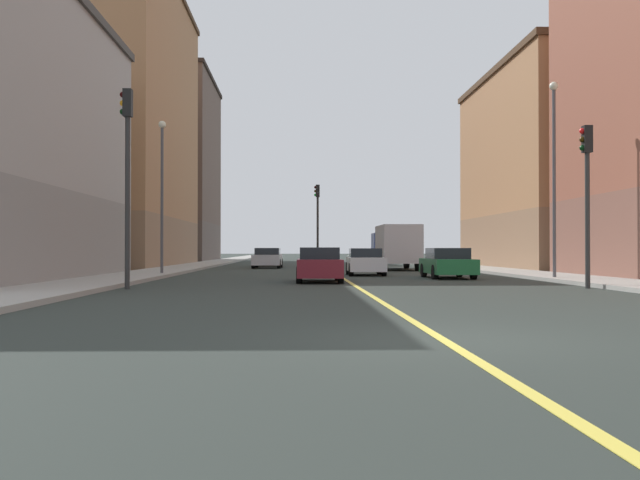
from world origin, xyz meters
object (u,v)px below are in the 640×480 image
at_px(building_left_mid, 565,169).
at_px(car_silver, 268,258).
at_px(street_lamp_left_near, 554,160).
at_px(car_red, 269,257).
at_px(car_maroon, 319,265).
at_px(traffic_light_right_near, 127,161).
at_px(street_lamp_right_near, 162,181).
at_px(car_green, 448,263).
at_px(building_right_midblock, 111,125).
at_px(building_right_distant, 166,170).
at_px(car_white, 366,262).
at_px(traffic_light_median_far, 317,214).
at_px(box_truck, 396,246).
at_px(car_black, 375,258).
at_px(traffic_light_left_near, 587,182).

bearing_deg(building_left_mid, car_silver, 174.17).
distance_m(street_lamp_left_near, car_red, 30.31).
bearing_deg(car_silver, car_maroon, -82.46).
bearing_deg(traffic_light_right_near, building_left_mid, 46.49).
distance_m(street_lamp_right_near, car_green, 14.19).
xyz_separation_m(building_right_midblock, traffic_light_right_near, (8.40, -31.76, -6.42)).
height_order(building_right_distant, car_white, building_right_distant).
bearing_deg(traffic_light_median_far, street_lamp_right_near, -114.08).
relative_size(building_left_mid, box_truck, 2.56).
height_order(traffic_light_right_near, street_lamp_right_near, street_lamp_right_near).
distance_m(traffic_light_right_near, car_maroon, 8.97).
xyz_separation_m(traffic_light_median_far, box_truck, (4.75, -7.41, -2.38)).
relative_size(street_lamp_right_near, car_green, 1.63).
bearing_deg(car_maroon, car_green, 31.68).
relative_size(traffic_light_median_far, car_maroon, 1.33).
height_order(street_lamp_right_near, car_black, street_lamp_right_near).
relative_size(traffic_light_left_near, car_white, 1.36).
bearing_deg(street_lamp_left_near, traffic_light_left_near, -99.63).
distance_m(traffic_light_left_near, street_lamp_right_near, 20.05).
bearing_deg(traffic_light_median_far, car_silver, -139.63).
bearing_deg(car_green, car_red, 109.96).
distance_m(building_right_distant, car_red, 26.96).
height_order(traffic_light_left_near, car_black, traffic_light_left_near).
distance_m(car_silver, box_truck, 9.41).
xyz_separation_m(car_red, box_truck, (8.37, -10.68, 0.86)).
bearing_deg(car_green, street_lamp_left_near, -36.15).
bearing_deg(traffic_light_median_far, building_right_midblock, 173.14).
bearing_deg(street_lamp_right_near, car_maroon, -41.91).
distance_m(building_left_mid, car_red, 22.59).
bearing_deg(box_truck, building_left_mid, 11.35).
bearing_deg(traffic_light_median_far, car_black, 57.45).
bearing_deg(car_white, car_green, -48.76).
relative_size(street_lamp_left_near, car_red, 1.79).
height_order(traffic_light_right_near, car_white, traffic_light_right_near).
bearing_deg(box_truck, building_right_distant, 121.44).
distance_m(traffic_light_median_far, street_lamp_right_near, 19.79).
relative_size(building_right_midblock, street_lamp_right_near, 3.22).
bearing_deg(car_silver, traffic_light_left_near, -66.66).
bearing_deg(car_maroon, building_right_midblock, 119.16).
bearing_deg(box_truck, building_right_midblock, 155.39).
bearing_deg(car_silver, street_lamp_right_near, -106.78).
bearing_deg(car_maroon, box_truck, 72.66).
height_order(car_red, box_truck, box_truck).
relative_size(building_right_midblock, traffic_light_median_far, 3.96).
xyz_separation_m(street_lamp_left_near, car_black, (-4.02, 31.84, -4.38)).
xyz_separation_m(traffic_light_median_far, car_white, (1.89, -17.28, -3.24)).
height_order(building_left_mid, building_right_midblock, building_right_midblock).
bearing_deg(box_truck, car_white, -106.14).
bearing_deg(traffic_light_left_near, box_truck, 98.41).
bearing_deg(car_black, car_white, -97.18).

